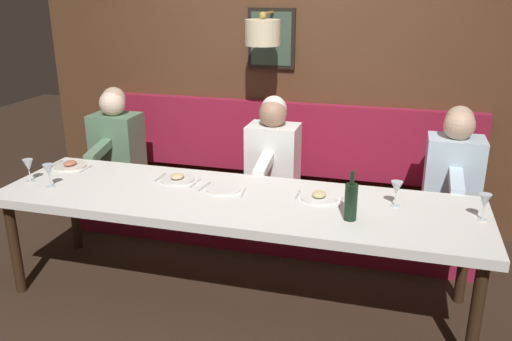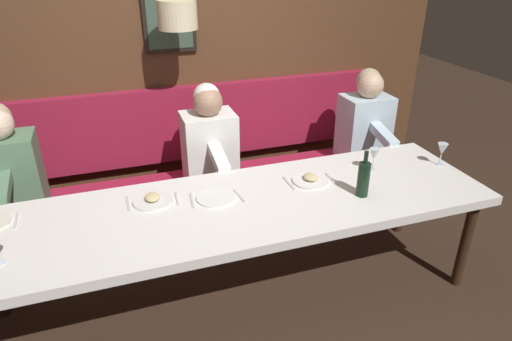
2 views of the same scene
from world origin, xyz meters
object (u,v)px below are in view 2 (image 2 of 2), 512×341
object	(u,v)px
diner_near	(209,138)
wine_glass_0	(442,150)
dining_table	(239,212)
wine_glass_2	(374,155)
diner_middle	(7,164)
diner_nearest	(366,118)
wine_bottle	(363,179)

from	to	relation	value
diner_near	wine_glass_0	world-z (taller)	diner_near
dining_table	wine_glass_2	bearing A→B (deg)	-82.63
diner_near	diner_middle	distance (m)	1.40
diner_nearest	wine_glass_2	size ratio (longest dim) A/B	4.82
diner_near	wine_glass_0	bearing A→B (deg)	-119.34
wine_glass_2	wine_bottle	distance (m)	0.37
wine_glass_0	diner_middle	bearing A→B (deg)	73.92
wine_glass_2	wine_bottle	size ratio (longest dim) A/B	0.55
dining_table	wine_bottle	size ratio (longest dim) A/B	10.56
diner_nearest	wine_glass_0	distance (m)	0.84
diner_middle	wine_glass_2	size ratio (longest dim) A/B	4.82
wine_glass_2	wine_bottle	xyz separation A→B (m)	(-0.28, 0.25, -0.00)
dining_table	diner_middle	distance (m)	1.63
diner_middle	diner_near	bearing A→B (deg)	-90.00
diner_near	wine_glass_0	distance (m)	1.69
diner_nearest	wine_glass_2	world-z (taller)	diner_nearest
diner_near	wine_glass_2	distance (m)	1.23
dining_table	diner_nearest	distance (m)	1.66
wine_glass_0	wine_bottle	world-z (taller)	wine_bottle
diner_middle	wine_glass_0	bearing A→B (deg)	-106.08
wine_glass_2	wine_bottle	bearing A→B (deg)	138.11
diner_middle	diner_nearest	bearing A→B (deg)	-90.00
diner_near	wine_glass_2	xyz separation A→B (m)	(-0.75, -0.97, 0.04)
dining_table	wine_bottle	xyz separation A→B (m)	(-0.15, -0.76, 0.17)
wine_glass_0	wine_glass_2	distance (m)	0.50
diner_nearest	diner_near	size ratio (longest dim) A/B	1.00
diner_nearest	wine_glass_0	bearing A→B (deg)	-172.66
diner_near	wine_glass_2	world-z (taller)	diner_near
diner_nearest	wine_glass_2	distance (m)	0.85
wine_glass_0	wine_glass_2	bearing A→B (deg)	81.23
diner_nearest	wine_glass_0	world-z (taller)	diner_nearest
dining_table	diner_near	distance (m)	0.89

